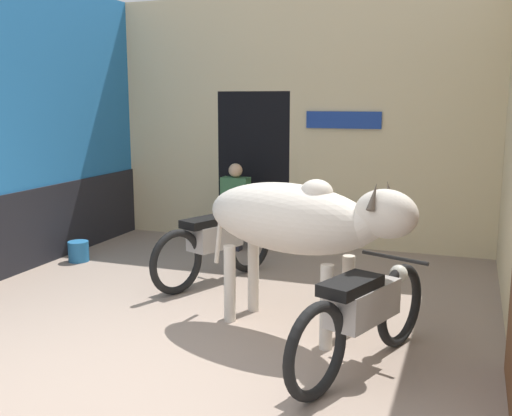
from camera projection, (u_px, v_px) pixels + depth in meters
ground_plane at (110, 391)px, 4.26m from camera, size 30.00×30.00×0.00m
wall_left_shopfront at (15, 131)px, 7.08m from camera, size 0.25×4.74×3.48m
wall_back_with_doorway at (287, 137)px, 8.67m from camera, size 5.39×0.93×3.48m
cow at (298, 220)px, 5.19m from camera, size 2.09×1.13×1.43m
motorcycle_near at (363, 313)px, 4.53m from camera, size 0.82×1.83×0.81m
motorcycle_far at (215, 243)px, 6.73m from camera, size 0.83×1.73×0.81m
shopkeeper_seated at (235, 204)px, 8.27m from camera, size 0.38×0.33×1.18m
plastic_stool at (263, 230)px, 8.42m from camera, size 0.30×0.30×0.43m
bucket at (78, 251)px, 7.67m from camera, size 0.26×0.26×0.26m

